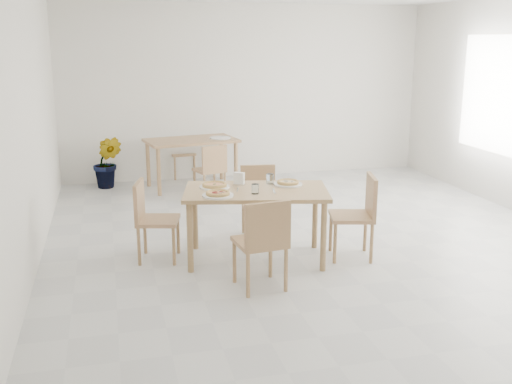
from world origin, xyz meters
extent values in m
plane|color=silver|center=(0.00, 0.00, 0.00)|extent=(7.00, 7.00, 0.00)
plane|color=silver|center=(0.00, 3.50, 1.40)|extent=(6.00, 0.00, 6.00)
plane|color=silver|center=(-3.00, 0.00, 1.40)|extent=(0.00, 7.00, 7.00)
cube|color=#AB7F57|center=(-0.81, -0.42, 0.73)|extent=(1.59, 1.11, 0.04)
cylinder|color=#AB7F57|center=(-1.52, -0.61, 0.35)|extent=(0.06, 0.06, 0.71)
cylinder|color=#AB7F57|center=(-0.24, -0.89, 0.35)|extent=(0.06, 0.06, 0.71)
cylinder|color=#AB7F57|center=(-1.37, 0.06, 0.35)|extent=(0.06, 0.06, 0.71)
cylinder|color=#AB7F57|center=(-0.09, -0.23, 0.35)|extent=(0.06, 0.06, 0.71)
cube|color=tan|center=(-0.95, -1.13, 0.44)|extent=(0.48, 0.48, 0.04)
cube|color=tan|center=(-0.92, -1.32, 0.66)|extent=(0.43, 0.09, 0.41)
cylinder|color=tan|center=(-0.79, -0.93, 0.21)|extent=(0.04, 0.04, 0.42)
cylinder|color=tan|center=(-1.15, -0.97, 0.21)|extent=(0.04, 0.04, 0.42)
cylinder|color=tan|center=(-0.74, -1.29, 0.21)|extent=(0.04, 0.04, 0.42)
cylinder|color=tan|center=(-1.11, -1.34, 0.21)|extent=(0.04, 0.04, 0.42)
cube|color=tan|center=(-0.59, 0.27, 0.41)|extent=(0.46, 0.46, 0.04)
cube|color=tan|center=(-0.57, 0.45, 0.63)|extent=(0.41, 0.09, 0.39)
cylinder|color=tan|center=(-0.79, 0.12, 0.20)|extent=(0.03, 0.03, 0.40)
cylinder|color=tan|center=(-0.45, 0.08, 0.20)|extent=(0.03, 0.03, 0.40)
cylinder|color=tan|center=(-0.74, 0.47, 0.20)|extent=(0.03, 0.03, 0.40)
cylinder|color=tan|center=(-0.40, 0.42, 0.20)|extent=(0.03, 0.03, 0.40)
cube|color=tan|center=(-1.79, -0.18, 0.42)|extent=(0.50, 0.50, 0.04)
cube|color=tan|center=(-1.97, -0.13, 0.64)|extent=(0.14, 0.41, 0.39)
cylinder|color=tan|center=(-1.66, -0.39, 0.20)|extent=(0.04, 0.04, 0.40)
cylinder|color=tan|center=(-1.57, -0.05, 0.20)|extent=(0.04, 0.04, 0.40)
cylinder|color=tan|center=(-2.00, -0.31, 0.20)|extent=(0.04, 0.04, 0.40)
cylinder|color=tan|center=(-1.92, 0.04, 0.20)|extent=(0.04, 0.04, 0.40)
cube|color=tan|center=(0.18, -0.60, 0.45)|extent=(0.53, 0.53, 0.04)
cube|color=tan|center=(0.37, -0.64, 0.67)|extent=(0.15, 0.43, 0.41)
cylinder|color=tan|center=(0.04, -0.37, 0.21)|extent=(0.04, 0.04, 0.42)
cylinder|color=tan|center=(-0.05, -0.73, 0.21)|extent=(0.04, 0.04, 0.42)
cylinder|color=tan|center=(0.40, -0.46, 0.21)|extent=(0.04, 0.04, 0.42)
cylinder|color=tan|center=(0.31, -0.82, 0.21)|extent=(0.04, 0.04, 0.42)
cylinder|color=white|center=(-1.20, -0.24, 0.76)|extent=(0.31, 0.31, 0.02)
cylinder|color=white|center=(-0.43, -0.30, 0.76)|extent=(0.30, 0.30, 0.02)
cylinder|color=white|center=(-1.23, -0.58, 0.76)|extent=(0.31, 0.31, 0.02)
cylinder|color=#F1CD71|center=(-1.20, -0.24, 0.77)|extent=(0.32, 0.32, 0.01)
torus|color=#F1CD71|center=(-1.20, -0.24, 0.78)|extent=(0.32, 0.32, 0.03)
cylinder|color=#C54A22|center=(-1.20, -0.24, 0.78)|extent=(0.24, 0.24, 0.01)
ellipsoid|color=#255112|center=(-1.20, -0.24, 0.79)|extent=(0.05, 0.05, 0.01)
cylinder|color=#F1CD71|center=(-0.43, -0.30, 0.77)|extent=(0.29, 0.29, 0.01)
torus|color=#F1CD71|center=(-0.43, -0.30, 0.78)|extent=(0.29, 0.29, 0.03)
cylinder|color=beige|center=(-0.43, -0.30, 0.78)|extent=(0.22, 0.22, 0.01)
cylinder|color=#F1CD71|center=(-1.23, -0.58, 0.77)|extent=(0.25, 0.25, 0.01)
torus|color=#F1CD71|center=(-1.23, -0.58, 0.78)|extent=(0.26, 0.26, 0.03)
cylinder|color=#C54A22|center=(-1.23, -0.58, 0.78)|extent=(0.19, 0.19, 0.01)
cylinder|color=white|center=(-0.85, -0.57, 0.80)|extent=(0.07, 0.07, 0.10)
cylinder|color=white|center=(-0.60, -0.20, 0.80)|extent=(0.08, 0.08, 0.11)
cube|color=silver|center=(-0.93, -0.18, 0.76)|extent=(0.13, 0.11, 0.01)
cube|color=white|center=(-0.93, -0.18, 0.83)|extent=(0.12, 0.10, 0.12)
cube|color=silver|center=(-0.65, -0.53, 0.75)|extent=(0.05, 0.20, 0.01)
cube|color=silver|center=(-0.99, -0.39, 0.75)|extent=(0.06, 0.17, 0.01)
cube|color=tan|center=(-1.01, 2.90, 0.73)|extent=(1.47, 1.00, 0.04)
cylinder|color=tan|center=(-1.55, 2.48, 0.35)|extent=(0.06, 0.06, 0.71)
cylinder|color=tan|center=(-0.35, 2.69, 0.35)|extent=(0.06, 0.06, 0.71)
cylinder|color=tan|center=(-1.66, 3.11, 0.35)|extent=(0.06, 0.06, 0.71)
cylinder|color=tan|center=(-0.46, 3.32, 0.35)|extent=(0.06, 0.06, 0.71)
cube|color=tan|center=(-0.84, 2.25, 0.39)|extent=(0.48, 0.48, 0.04)
cube|color=tan|center=(-0.79, 2.08, 0.60)|extent=(0.38, 0.15, 0.37)
cylinder|color=tan|center=(-0.73, 2.46, 0.19)|extent=(0.03, 0.03, 0.38)
cylinder|color=tan|center=(-1.05, 2.36, 0.19)|extent=(0.03, 0.03, 0.38)
cylinder|color=tan|center=(-0.63, 2.14, 0.19)|extent=(0.03, 0.03, 0.38)
cylinder|color=tan|center=(-0.95, 2.04, 0.19)|extent=(0.03, 0.03, 0.38)
cube|color=tan|center=(-1.08, 3.62, 0.40)|extent=(0.45, 0.45, 0.04)
cube|color=tan|center=(-1.11, 3.80, 0.60)|extent=(0.39, 0.10, 0.37)
cylinder|color=tan|center=(-1.21, 3.43, 0.19)|extent=(0.03, 0.03, 0.38)
cylinder|color=tan|center=(-0.88, 3.49, 0.19)|extent=(0.03, 0.03, 0.38)
cylinder|color=tan|center=(-1.27, 3.76, 0.19)|extent=(0.03, 0.03, 0.38)
cylinder|color=tan|center=(-0.94, 3.81, 0.19)|extent=(0.03, 0.03, 0.38)
cylinder|color=white|center=(-0.56, 2.87, 0.76)|extent=(0.33, 0.33, 0.02)
imported|color=#2D5C1B|center=(-2.27, 3.15, 0.40)|extent=(0.52, 0.45, 0.81)
camera|label=1|loc=(-2.23, -6.15, 2.24)|focal=42.00mm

